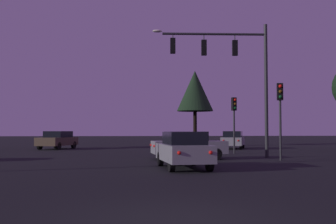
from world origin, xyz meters
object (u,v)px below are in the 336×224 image
Objects in this scene: car_nearside_lane at (183,149)px; tree_behind_sign at (195,91)px; traffic_signal_mast_arm at (232,64)px; car_crossing_left at (188,145)px; car_far_lane at (233,140)px; traffic_light_corner_right at (234,113)px; traffic_light_corner_left at (280,105)px; car_parked_lot at (58,140)px.

car_nearside_lane is 25.14m from tree_behind_sign.
traffic_signal_mast_arm is at bearing 58.62° from car_nearside_lane.
car_crossing_left is at bearing 78.91° from car_nearside_lane.
traffic_signal_mast_arm is 12.35m from car_far_lane.
car_far_lane is (3.10, 11.00, -4.69)m from traffic_signal_mast_arm.
tree_behind_sign reaches higher than car_nearside_lane.
traffic_light_corner_right is 14.29m from tree_behind_sign.
traffic_light_corner_left is at bearing -17.60° from car_crossing_left.
car_parked_lot is (-13.12, 8.15, -1.95)m from traffic_light_corner_right.
car_far_lane is (1.15, 13.38, -2.10)m from traffic_light_corner_left.
traffic_light_corner_right is at bearing -31.85° from car_parked_lot.
traffic_light_corner_left reaches higher than traffic_light_corner_right.
car_nearside_lane is 0.53× the size of tree_behind_sign.
traffic_light_corner_right reaches higher than car_far_lane.
car_nearside_lane is at bearing -66.22° from car_parked_lot.
car_far_lane is at bearing 63.87° from car_crossing_left.
car_far_lane is at bearing 68.20° from car_nearside_lane.
traffic_signal_mast_arm is at bearing 129.34° from traffic_light_corner_left.
traffic_signal_mast_arm is 1.88× the size of car_nearside_lane.
traffic_light_corner_left is at bearing -87.42° from tree_behind_sign.
tree_behind_sign is (-0.23, 13.98, 2.91)m from traffic_light_corner_right.
traffic_light_corner_left reaches higher than car_nearside_lane.
car_nearside_lane is at bearing -121.38° from traffic_signal_mast_arm.
tree_behind_sign reaches higher than car_crossing_left.
car_nearside_lane is at bearing -146.46° from traffic_light_corner_left.
car_nearside_lane is at bearing -101.23° from tree_behind_sign.
traffic_signal_mast_arm is 4.03m from traffic_light_corner_left.
tree_behind_sign is at bearing 92.58° from traffic_light_corner_left.
car_parked_lot is at bearing 113.78° from car_nearside_lane.
car_parked_lot is at bearing 133.48° from traffic_light_corner_left.
car_far_lane is 8.78m from tree_behind_sign.
traffic_light_corner_left reaches higher than car_crossing_left.
traffic_light_corner_right is at bearing -104.78° from car_far_lane.
car_crossing_left is at bearing -161.82° from traffic_signal_mast_arm.
car_crossing_left is (-2.73, -0.90, -4.69)m from traffic_signal_mast_arm.
traffic_light_corner_left is 5.35m from car_crossing_left.
traffic_light_corner_right is at bearing 50.95° from car_crossing_left.
traffic_light_corner_right is 0.49× the size of tree_behind_sign.
traffic_light_corner_left is 1.06× the size of traffic_light_corner_right.
car_crossing_left is 0.95× the size of car_far_lane.
tree_behind_sign reaches higher than car_parked_lot.
traffic_signal_mast_arm is 1.77× the size of car_parked_lot.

